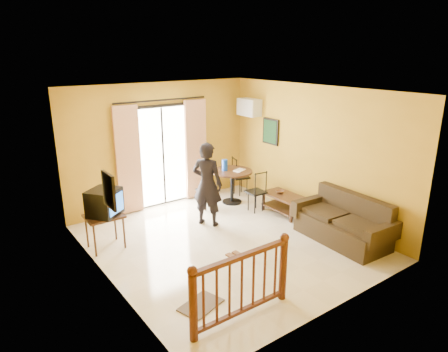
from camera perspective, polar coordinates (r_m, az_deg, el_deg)
ground at (r=7.61m, az=0.37°, el=-9.44°), size 5.00×5.00×0.00m
room_shell at (r=7.00m, az=0.40°, el=3.09°), size 5.00×5.00×5.00m
balcony_door at (r=9.14m, az=-8.69°, el=2.98°), size 2.25×0.14×2.46m
tv_table at (r=7.49m, az=-16.74°, el=-5.93°), size 0.64×0.53×0.64m
television at (r=7.38m, az=-16.71°, el=-3.62°), size 0.71×0.70×0.48m
picture_left at (r=5.88m, az=-16.10°, el=-2.02°), size 0.05×0.42×0.52m
dining_table at (r=9.30m, az=1.16°, el=-0.18°), size 0.94×0.94×0.79m
water_jug at (r=9.23m, az=0.11°, el=1.57°), size 0.14×0.14×0.25m
serving_tray at (r=9.25m, az=2.22°, el=0.83°), size 0.32×0.26×0.02m
dining_chairs at (r=9.40m, az=1.50°, el=-4.02°), size 1.68×1.53×0.95m
air_conditioner at (r=9.69m, az=3.59°, el=9.78°), size 0.31×0.60×0.40m
botanical_print at (r=9.37m, az=6.66°, el=6.33°), size 0.05×0.50×0.60m
coffee_table at (r=8.86m, az=8.60°, el=-3.56°), size 0.55×0.98×0.43m
bowl at (r=8.90m, az=7.99°, el=-2.26°), size 0.23×0.23×0.06m
sofa at (r=7.89m, az=16.78°, el=-6.55°), size 0.94×1.87×0.88m
standing_person at (r=8.05m, az=-2.41°, el=-1.20°), size 0.69×0.76×1.74m
stair_balustrade at (r=5.40m, az=2.55°, el=-14.72°), size 1.63×0.13×1.04m
doormat at (r=5.93m, az=-3.34°, el=-17.91°), size 0.69×0.56×0.02m
sandals at (r=7.13m, az=1.62°, el=-11.26°), size 0.26×0.26×0.03m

